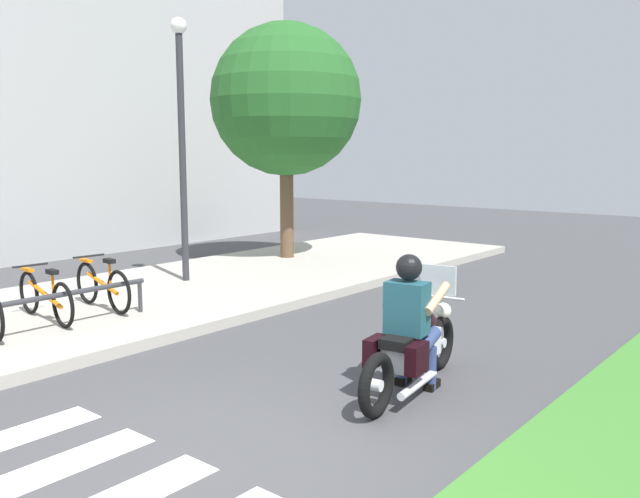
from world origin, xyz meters
The scene contains 7 objects.
ground_plane centered at (0.00, 0.00, 0.00)m, with size 48.00×48.00×0.00m, color #424244.
motorcycle centered at (2.40, -0.44, 0.45)m, with size 2.21×0.75×1.20m.
rider centered at (2.32, -0.44, 0.81)m, with size 0.68×0.60×1.42m.
bicycle_4 centered at (1.17, 4.58, 0.49)m, with size 0.48×1.70×0.74m.
bicycle_5 centered at (2.04, 4.58, 0.50)m, with size 0.48×1.60×0.77m.
street_lamp centered at (4.23, 5.40, 2.81)m, with size 0.28×0.28×4.69m.
tree_near_rack centered at (7.37, 5.80, 3.51)m, with size 3.21×3.21×5.14m.
Camera 1 is at (-3.16, -3.78, 2.39)m, focal length 36.81 mm.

